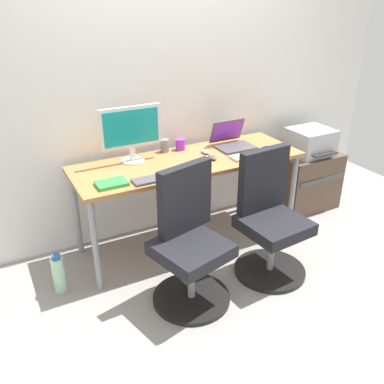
# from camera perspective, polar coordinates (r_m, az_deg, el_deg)

# --- Properties ---
(ground_plane) EXTENTS (5.28, 5.28, 0.00)m
(ground_plane) POSITION_cam_1_polar(r_m,az_deg,el_deg) (3.61, -0.37, -6.67)
(ground_plane) COLOR gray
(back_wall) EXTENTS (4.40, 0.04, 2.60)m
(back_wall) POSITION_cam_1_polar(r_m,az_deg,el_deg) (3.46, -3.56, 15.13)
(back_wall) COLOR white
(back_wall) RESTS_ON ground
(desk) EXTENTS (1.84, 0.63, 0.75)m
(desk) POSITION_cam_1_polar(r_m,az_deg,el_deg) (3.29, -0.41, 3.40)
(desk) COLOR #B77542
(desk) RESTS_ON ground
(office_chair_left) EXTENTS (0.54, 0.54, 0.94)m
(office_chair_left) POSITION_cam_1_polar(r_m,az_deg,el_deg) (2.79, -0.39, -7.08)
(office_chair_left) COLOR black
(office_chair_left) RESTS_ON ground
(office_chair_right) EXTENTS (0.54, 0.54, 0.94)m
(office_chair_right) POSITION_cam_1_polar(r_m,az_deg,el_deg) (3.11, 10.60, -3.82)
(office_chair_right) COLOR black
(office_chair_right) RESTS_ON ground
(side_cabinet) EXTENTS (0.58, 0.43, 0.55)m
(side_cabinet) POSITION_cam_1_polar(r_m,az_deg,el_deg) (4.21, 15.36, 1.60)
(side_cabinet) COLOR brown
(side_cabinet) RESTS_ON ground
(printer) EXTENTS (0.38, 0.40, 0.24)m
(printer) POSITION_cam_1_polar(r_m,az_deg,el_deg) (4.07, 16.02, 6.69)
(printer) COLOR #B7B7B7
(printer) RESTS_ON side_cabinet
(water_bottle_on_floor) EXTENTS (0.09, 0.09, 0.31)m
(water_bottle_on_floor) POSITION_cam_1_polar(r_m,az_deg,el_deg) (3.12, -17.86, -10.71)
(water_bottle_on_floor) COLOR #A5D8B2
(water_bottle_on_floor) RESTS_ON ground
(desktop_monitor) EXTENTS (0.48, 0.18, 0.43)m
(desktop_monitor) POSITION_cam_1_polar(r_m,az_deg,el_deg) (3.18, -8.41, 8.39)
(desktop_monitor) COLOR silver
(desktop_monitor) RESTS_ON desk
(open_laptop) EXTENTS (0.31, 0.30, 0.22)m
(open_laptop) POSITION_cam_1_polar(r_m,az_deg,el_deg) (3.56, 5.56, 7.09)
(open_laptop) COLOR #4C4C51
(open_laptop) RESTS_ON desk
(keyboard_by_monitor) EXTENTS (0.34, 0.12, 0.02)m
(keyboard_by_monitor) POSITION_cam_1_polar(r_m,az_deg,el_deg) (2.92, -4.94, 1.87)
(keyboard_by_monitor) COLOR #515156
(keyboard_by_monitor) RESTS_ON desk
(keyboard_by_laptop) EXTENTS (0.34, 0.12, 0.02)m
(keyboard_by_laptop) POSITION_cam_1_polar(r_m,az_deg,el_deg) (3.36, 8.04, 5.01)
(keyboard_by_laptop) COLOR #B7B7B7
(keyboard_by_laptop) RESTS_ON desk
(mouse_by_monitor) EXTENTS (0.06, 0.10, 0.03)m
(mouse_by_monitor) POSITION_cam_1_polar(r_m,az_deg,el_deg) (3.39, 1.85, 5.59)
(mouse_by_monitor) COLOR #B7B7B7
(mouse_by_monitor) RESTS_ON desk
(mouse_by_laptop) EXTENTS (0.06, 0.10, 0.03)m
(mouse_by_laptop) POSITION_cam_1_polar(r_m,az_deg,el_deg) (3.27, 2.80, 4.77)
(mouse_by_laptop) COLOR #515156
(mouse_by_laptop) RESTS_ON desk
(coffee_mug) EXTENTS (0.08, 0.08, 0.09)m
(coffee_mug) POSITION_cam_1_polar(r_m,az_deg,el_deg) (3.47, -1.62, 6.58)
(coffee_mug) COLOR purple
(coffee_mug) RESTS_ON desk
(pen_cup) EXTENTS (0.07, 0.07, 0.10)m
(pen_cup) POSITION_cam_1_polar(r_m,az_deg,el_deg) (3.43, -3.76, 6.40)
(pen_cup) COLOR slate
(pen_cup) RESTS_ON desk
(phone_near_laptop) EXTENTS (0.07, 0.14, 0.01)m
(phone_near_laptop) POSITION_cam_1_polar(r_m,az_deg,el_deg) (3.54, 10.72, 5.81)
(phone_near_laptop) COLOR black
(phone_near_laptop) RESTS_ON desk
(phone_near_monitor) EXTENTS (0.07, 0.14, 0.01)m
(phone_near_monitor) POSITION_cam_1_polar(r_m,az_deg,el_deg) (3.14, 0.97, 3.68)
(phone_near_monitor) COLOR black
(phone_near_monitor) RESTS_ON desk
(notebook) EXTENTS (0.21, 0.15, 0.03)m
(notebook) POSITION_cam_1_polar(r_m,az_deg,el_deg) (2.88, -11.01, 1.18)
(notebook) COLOR green
(notebook) RESTS_ON desk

